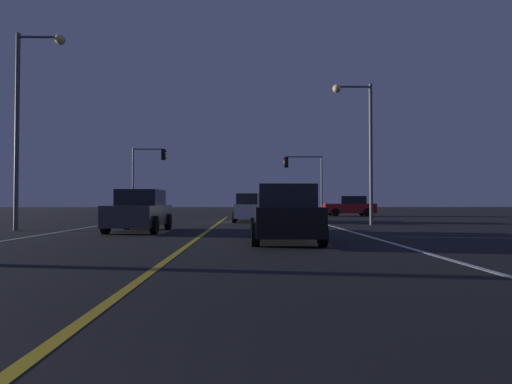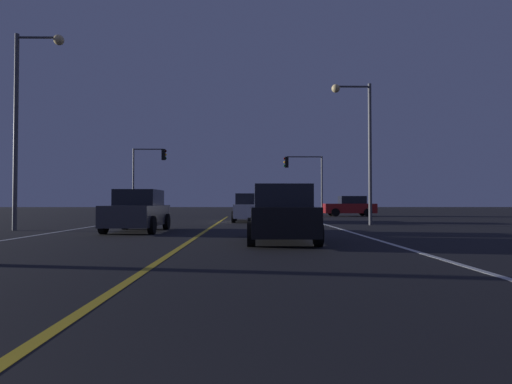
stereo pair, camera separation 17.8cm
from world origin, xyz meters
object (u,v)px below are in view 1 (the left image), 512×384
Objects in this scene: traffic_light_near_right at (303,171)px; street_lamp_right_far at (361,134)px; street_lamp_left_mid at (28,106)px; car_lead_same_lane at (285,214)px; car_oncoming at (140,211)px; car_ahead_far at (250,208)px; car_crossing_side at (350,206)px; traffic_light_near_left at (149,166)px.

traffic_light_near_right is 13.34m from street_lamp_right_far.
car_lead_same_lane is at bearing -26.70° from street_lamp_left_mid.
street_lamp_left_mid is (-10.40, 5.23, 4.44)m from car_lead_same_lane.
street_lamp_left_mid reaches higher than car_oncoming.
street_lamp_right_far is (1.32, -13.24, 0.96)m from traffic_light_near_right.
car_ahead_far is 9.55m from car_oncoming.
traffic_light_near_right reaches higher than car_ahead_far.
car_oncoming is at bearing 54.53° from car_crossing_side.
car_ahead_far is at bearing 64.37° from traffic_light_near_right.
street_lamp_right_far is (10.31, 4.53, 3.90)m from car_oncoming.
traffic_light_near_left is at bearing 0.00° from traffic_light_near_right.
car_ahead_far is 1.00× the size of car_oncoming.
car_ahead_far and car_crossing_side have the same top height.
traffic_light_near_left is 19.39m from street_lamp_right_far.
traffic_light_near_left is at bearing 1.81° from car_crossing_side.
car_ahead_far is 12.99m from car_lead_same_lane.
car_oncoming is (-5.48, 4.53, 0.00)m from car_lead_same_lane.
traffic_light_near_left is at bearing 41.81° from car_ahead_far.
car_ahead_far and car_oncoming have the same top height.
car_crossing_side is 5.04m from traffic_light_near_right.
street_lamp_right_far is at bearing 78.78° from car_crossing_side.
traffic_light_near_right is at bearing -8.93° from car_lead_same_lane.
car_lead_same_lane is 0.76× the size of traffic_light_near_left.
car_crossing_side is (8.53, 9.88, 0.00)m from car_ahead_far.
traffic_light_near_left is 0.77× the size of street_lamp_right_far.
car_lead_same_lane is 12.46m from street_lamp_left_mid.
traffic_light_near_right reaches higher than car_oncoming.
traffic_light_near_left is at bearing -43.07° from street_lamp_right_far.
car_ahead_far is at bearing 151.87° from car_oncoming.
street_lamp_left_mid is at bearing -98.09° from car_oncoming.
traffic_light_near_right is at bearing 0.00° from traffic_light_near_left.
street_lamp_left_mid is (-9.42, -7.72, 4.44)m from car_ahead_far.
car_crossing_side is 22.47m from car_oncoming.
car_oncoming is at bearing 63.17° from traffic_light_near_right.
traffic_light_near_left is (-12.84, -0.00, 0.40)m from traffic_light_near_right.
traffic_light_near_left reaches higher than car_crossing_side.
traffic_light_near_right is 12.84m from traffic_light_near_left.
car_ahead_far is 12.96m from street_lamp_left_mid.
traffic_light_near_left is (-9.33, 22.29, 3.34)m from car_lead_same_lane.
traffic_light_near_right is at bearing 7.51° from car_crossing_side.
street_lamp_left_mid is at bearing -93.56° from traffic_light_near_left.
traffic_light_near_left reaches higher than car_lead_same_lane.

